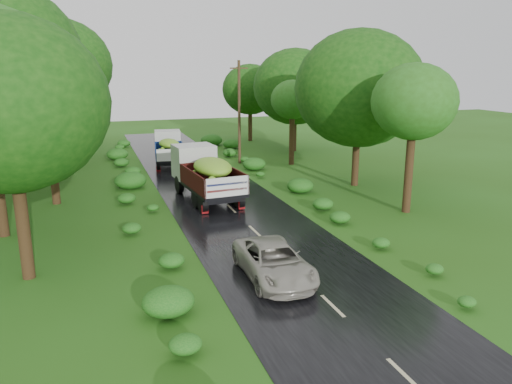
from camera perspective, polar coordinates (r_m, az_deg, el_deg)
name	(u,v)px	position (r m, az deg, el deg)	size (l,w,h in m)	color
ground	(333,306)	(16.82, 8.74, -12.78)	(120.00, 120.00, 0.00)	#254E10
road	(277,253)	(20.98, 2.46, -6.97)	(6.50, 80.00, 0.02)	black
road_lines	(269,245)	(21.85, 1.52, -6.05)	(0.12, 69.60, 0.00)	#BFB78C
truck_near	(204,171)	(29.18, -5.91, 2.36)	(3.03, 7.05, 2.88)	black
truck_far	(169,147)	(39.89, -9.95, 5.09)	(2.76, 6.11, 2.48)	black
car	(274,262)	(18.37, 2.05, -7.95)	(2.13, 4.61, 1.28)	#A19D8F
utility_pole	(239,111)	(39.57, -1.93, 9.20)	(1.41, 0.23, 8.02)	#382616
trees_left	(32,78)	(35.85, -24.27, 11.75)	(7.11, 35.18, 10.12)	black
trees_right	(310,91)	(39.46, 6.22, 11.38)	(5.97, 30.73, 8.03)	black
shrubs	(222,194)	(29.06, -3.91, -0.24)	(11.90, 44.00, 0.70)	#145715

